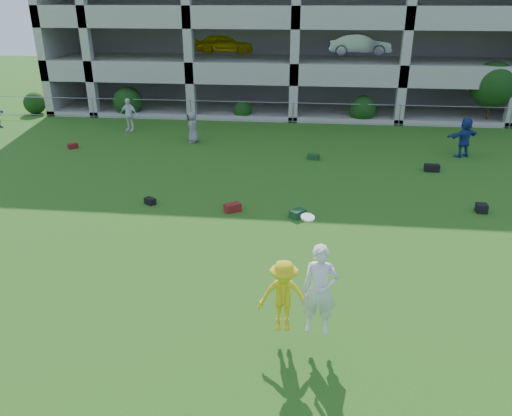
# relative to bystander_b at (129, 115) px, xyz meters

# --- Properties ---
(ground) EXTENTS (100.00, 100.00, 0.00)m
(ground) POSITION_rel_bystander_b_xyz_m (8.74, -16.18, -0.88)
(ground) COLOR #235114
(ground) RESTS_ON ground
(bystander_b) EXTENTS (1.09, 0.62, 1.76)m
(bystander_b) POSITION_rel_bystander_b_xyz_m (0.00, 0.00, 0.00)
(bystander_b) COLOR white
(bystander_b) RESTS_ON ground
(bystander_c) EXTENTS (0.58, 0.81, 1.55)m
(bystander_c) POSITION_rel_bystander_b_xyz_m (3.97, -1.89, -0.10)
(bystander_c) COLOR gray
(bystander_c) RESTS_ON ground
(bystander_d) EXTENTS (1.72, 1.30, 1.81)m
(bystander_d) POSITION_rel_bystander_b_xyz_m (16.73, -2.89, 0.02)
(bystander_d) COLOR navy
(bystander_d) RESTS_ON ground
(bag_red_a) EXTENTS (0.62, 0.56, 0.28)m
(bag_red_a) POSITION_rel_bystander_b_xyz_m (7.28, -10.29, -0.74)
(bag_red_a) COLOR #601012
(bag_red_a) RESTS_ON ground
(bag_black_b) EXTENTS (0.47, 0.44, 0.22)m
(bag_black_b) POSITION_rel_bystander_b_xyz_m (4.28, -9.98, -0.77)
(bag_black_b) COLOR black
(bag_black_b) RESTS_ON ground
(bag_green_c) EXTENTS (0.60, 0.60, 0.26)m
(bag_green_c) POSITION_rel_bystander_b_xyz_m (9.51, -10.54, -0.75)
(bag_green_c) COLOR #153A21
(bag_green_c) RESTS_ON ground
(crate_d) EXTENTS (0.36, 0.36, 0.30)m
(crate_d) POSITION_rel_bystander_b_xyz_m (15.71, -9.42, -0.73)
(crate_d) COLOR black
(crate_d) RESTS_ON ground
(bag_black_e) EXTENTS (0.60, 0.30, 0.30)m
(bag_black_e) POSITION_rel_bystander_b_xyz_m (14.93, -5.19, -0.73)
(bag_black_e) COLOR black
(bag_black_e) RESTS_ON ground
(bag_red_f) EXTENTS (0.52, 0.51, 0.24)m
(bag_red_f) POSITION_rel_bystander_b_xyz_m (-1.57, -3.62, -0.76)
(bag_red_f) COLOR #5E1410
(bag_red_f) RESTS_ON ground
(bag_green_g) EXTENTS (0.56, 0.41, 0.25)m
(bag_green_g) POSITION_rel_bystander_b_xyz_m (9.98, -4.08, -0.75)
(bag_green_g) COLOR #153B1E
(bag_green_g) RESTS_ON ground
(frisbee_contest) EXTENTS (1.64, 0.71, 2.57)m
(frisbee_contest) POSITION_rel_bystander_b_xyz_m (9.70, -17.10, 0.36)
(frisbee_contest) COLOR yellow
(frisbee_contest) RESTS_ON ground
(parking_garage) EXTENTS (30.00, 14.00, 12.00)m
(parking_garage) POSITION_rel_bystander_b_xyz_m (8.74, 11.53, 5.13)
(parking_garage) COLOR #9E998C
(parking_garage) RESTS_ON ground
(fence) EXTENTS (36.06, 0.06, 1.20)m
(fence) POSITION_rel_bystander_b_xyz_m (8.74, 2.82, -0.27)
(fence) COLOR gray
(fence) RESTS_ON ground
(shrub_row) EXTENTS (34.38, 2.52, 3.50)m
(shrub_row) POSITION_rel_bystander_b_xyz_m (13.33, 3.53, 0.63)
(shrub_row) COLOR #163D11
(shrub_row) RESTS_ON ground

